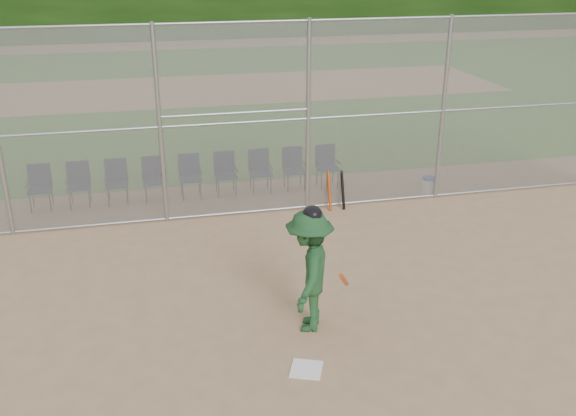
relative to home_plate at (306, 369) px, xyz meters
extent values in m
plane|color=tan|center=(0.45, 0.54, -0.01)|extent=(100.00, 100.00, 0.00)
plane|color=#336F21|center=(0.45, 18.54, 0.00)|extent=(100.00, 100.00, 0.00)
plane|color=tan|center=(0.45, 18.54, 0.00)|extent=(24.00, 24.00, 0.00)
cube|color=gray|center=(0.45, 5.54, 1.99)|extent=(16.00, 0.02, 4.00)
cylinder|color=#9EA3A8|center=(0.45, 5.54, 3.94)|extent=(16.00, 0.05, 0.05)
cube|color=white|center=(0.00, 0.00, 0.00)|extent=(0.54, 0.54, 0.02)
imported|color=#1E4C25|center=(0.30, 1.03, 0.92)|extent=(1.10, 1.38, 1.87)
ellipsoid|color=black|center=(0.30, 1.03, 1.83)|extent=(0.27, 0.30, 0.23)
cylinder|color=#CB4513|center=(0.70, 0.63, 0.94)|extent=(0.37, 0.69, 0.55)
cylinder|color=white|center=(4.39, 5.80, 0.17)|extent=(0.30, 0.30, 0.35)
cylinder|color=#2534A1|center=(4.39, 5.80, 0.37)|extent=(0.32, 0.32, 0.05)
cylinder|color=#D84C14|center=(1.91, 5.43, 0.41)|extent=(0.06, 0.30, 0.83)
cylinder|color=black|center=(2.21, 5.43, 0.40)|extent=(0.06, 0.33, 0.82)
camera|label=1|loc=(-1.85, -6.92, 5.27)|focal=40.00mm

